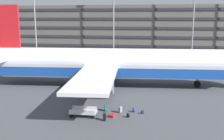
{
  "coord_description": "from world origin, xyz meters",
  "views": [
    {
      "loc": [
        1.87,
        -36.73,
        9.37
      ],
      "look_at": [
        -3.25,
        -4.48,
        3.0
      ],
      "focal_mm": 42.99,
      "sensor_mm": 36.0,
      "label": 1
    }
  ],
  "objects_px": {
    "suitcase_small": "(113,115)",
    "backpack_orange": "(134,110)",
    "suitcase_teal": "(105,117)",
    "backpack_upright": "(128,115)",
    "backpack_large": "(142,112)",
    "suitcase_black": "(120,110)",
    "airliner": "(107,64)",
    "suitcase_silver": "(106,108)",
    "baggage_cart": "(83,112)"
  },
  "relations": [
    {
      "from": "backpack_upright",
      "to": "backpack_large",
      "type": "xyz_separation_m",
      "value": [
        1.27,
        1.24,
        -0.02
      ]
    },
    {
      "from": "suitcase_silver",
      "to": "baggage_cart",
      "type": "relative_size",
      "value": 0.25
    },
    {
      "from": "airliner",
      "to": "suitcase_teal",
      "type": "height_order",
      "value": "airliner"
    },
    {
      "from": "backpack_large",
      "to": "baggage_cart",
      "type": "relative_size",
      "value": 0.14
    },
    {
      "from": "airliner",
      "to": "backpack_upright",
      "type": "height_order",
      "value": "airliner"
    },
    {
      "from": "suitcase_small",
      "to": "baggage_cart",
      "type": "bearing_deg",
      "value": -173.63
    },
    {
      "from": "backpack_orange",
      "to": "backpack_large",
      "type": "bearing_deg",
      "value": -20.83
    },
    {
      "from": "suitcase_silver",
      "to": "backpack_large",
      "type": "xyz_separation_m",
      "value": [
        3.76,
        -0.21,
        -0.17
      ]
    },
    {
      "from": "suitcase_black",
      "to": "backpack_upright",
      "type": "bearing_deg",
      "value": -50.86
    },
    {
      "from": "backpack_large",
      "to": "baggage_cart",
      "type": "distance_m",
      "value": 5.85
    },
    {
      "from": "suitcase_silver",
      "to": "suitcase_teal",
      "type": "bearing_deg",
      "value": -81.79
    },
    {
      "from": "backpack_upright",
      "to": "baggage_cart",
      "type": "relative_size",
      "value": 0.15
    },
    {
      "from": "suitcase_silver",
      "to": "backpack_orange",
      "type": "distance_m",
      "value": 2.89
    },
    {
      "from": "backpack_orange",
      "to": "backpack_large",
      "type": "relative_size",
      "value": 1.09
    },
    {
      "from": "suitcase_black",
      "to": "backpack_orange",
      "type": "bearing_deg",
      "value": 18.29
    },
    {
      "from": "backpack_large",
      "to": "suitcase_teal",
      "type": "bearing_deg",
      "value": -144.69
    },
    {
      "from": "airliner",
      "to": "backpack_orange",
      "type": "bearing_deg",
      "value": -66.38
    },
    {
      "from": "suitcase_small",
      "to": "baggage_cart",
      "type": "height_order",
      "value": "baggage_cart"
    },
    {
      "from": "suitcase_teal",
      "to": "suitcase_small",
      "type": "relative_size",
      "value": 0.91
    },
    {
      "from": "suitcase_teal",
      "to": "baggage_cart",
      "type": "bearing_deg",
      "value": 160.1
    },
    {
      "from": "suitcase_silver",
      "to": "backpack_orange",
      "type": "xyz_separation_m",
      "value": [
        2.88,
        0.12,
        -0.15
      ]
    },
    {
      "from": "airliner",
      "to": "baggage_cart",
      "type": "height_order",
      "value": "airliner"
    },
    {
      "from": "suitcase_black",
      "to": "baggage_cart",
      "type": "height_order",
      "value": "baggage_cart"
    },
    {
      "from": "suitcase_black",
      "to": "suitcase_teal",
      "type": "xyz_separation_m",
      "value": [
        -1.19,
        -2.29,
        0.02
      ]
    },
    {
      "from": "backpack_large",
      "to": "suitcase_small",
      "type": "bearing_deg",
      "value": -155.62
    },
    {
      "from": "suitcase_black",
      "to": "suitcase_small",
      "type": "distance_m",
      "value": 1.32
    },
    {
      "from": "airliner",
      "to": "backpack_upright",
      "type": "xyz_separation_m",
      "value": [
        4.12,
        -11.9,
        -2.87
      ]
    },
    {
      "from": "suitcase_teal",
      "to": "baggage_cart",
      "type": "distance_m",
      "value": 2.39
    },
    {
      "from": "backpack_upright",
      "to": "backpack_orange",
      "type": "height_order",
      "value": "backpack_upright"
    },
    {
      "from": "backpack_upright",
      "to": "backpack_orange",
      "type": "relative_size",
      "value": 1.02
    },
    {
      "from": "airliner",
      "to": "suitcase_teal",
      "type": "distance_m",
      "value": 13.48
    },
    {
      "from": "backpack_large",
      "to": "backpack_orange",
      "type": "bearing_deg",
      "value": 159.17
    },
    {
      "from": "backpack_orange",
      "to": "backpack_large",
      "type": "height_order",
      "value": "backpack_orange"
    },
    {
      "from": "airliner",
      "to": "baggage_cart",
      "type": "bearing_deg",
      "value": -91.12
    },
    {
      "from": "suitcase_silver",
      "to": "backpack_upright",
      "type": "distance_m",
      "value": 2.88
    },
    {
      "from": "suitcase_black",
      "to": "suitcase_small",
      "type": "xyz_separation_m",
      "value": [
        -0.59,
        -1.16,
        -0.22
      ]
    },
    {
      "from": "backpack_upright",
      "to": "suitcase_black",
      "type": "bearing_deg",
      "value": 129.14
    },
    {
      "from": "suitcase_silver",
      "to": "suitcase_black",
      "type": "distance_m",
      "value": 1.59
    },
    {
      "from": "suitcase_black",
      "to": "suitcase_teal",
      "type": "distance_m",
      "value": 2.58
    },
    {
      "from": "backpack_upright",
      "to": "backpack_large",
      "type": "height_order",
      "value": "backpack_upright"
    },
    {
      "from": "suitcase_small",
      "to": "backpack_upright",
      "type": "distance_m",
      "value": 1.52
    },
    {
      "from": "suitcase_teal",
      "to": "suitcase_small",
      "type": "height_order",
      "value": "suitcase_teal"
    },
    {
      "from": "airliner",
      "to": "backpack_orange",
      "type": "relative_size",
      "value": 77.14
    },
    {
      "from": "suitcase_black",
      "to": "backpack_upright",
      "type": "distance_m",
      "value": 1.47
    },
    {
      "from": "suitcase_small",
      "to": "backpack_orange",
      "type": "bearing_deg",
      "value": 39.81
    },
    {
      "from": "suitcase_silver",
      "to": "backpack_orange",
      "type": "height_order",
      "value": "suitcase_silver"
    },
    {
      "from": "suitcase_teal",
      "to": "suitcase_black",
      "type": "bearing_deg",
      "value": 62.63
    },
    {
      "from": "suitcase_black",
      "to": "backpack_large",
      "type": "bearing_deg",
      "value": 2.72
    },
    {
      "from": "backpack_upright",
      "to": "suitcase_teal",
      "type": "bearing_deg",
      "value": -151.34
    },
    {
      "from": "backpack_upright",
      "to": "airliner",
      "type": "bearing_deg",
      "value": 109.09
    }
  ]
}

